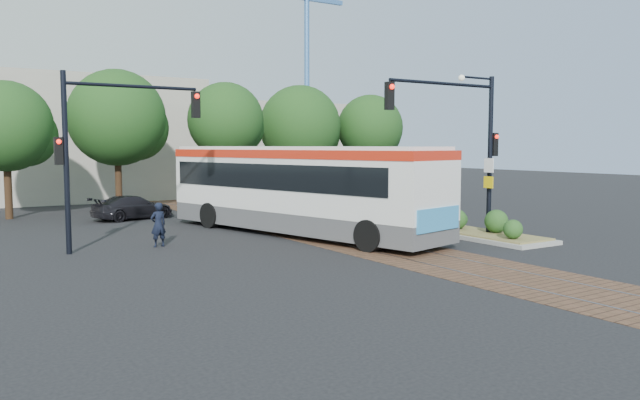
% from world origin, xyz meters
% --- Properties ---
extents(ground, '(120.00, 120.00, 0.00)m').
position_xyz_m(ground, '(0.00, 0.00, 0.00)').
color(ground, black).
rests_on(ground, ground).
extents(trackbed, '(3.60, 40.00, 0.02)m').
position_xyz_m(trackbed, '(0.00, 4.00, 0.01)').
color(trackbed, brown).
rests_on(trackbed, ground).
extents(tree_row, '(26.40, 5.60, 7.67)m').
position_xyz_m(tree_row, '(1.21, 16.42, 4.85)').
color(tree_row, '#382314').
rests_on(tree_row, ground).
extents(warehouses, '(40.00, 13.00, 8.00)m').
position_xyz_m(warehouses, '(-0.53, 28.75, 3.81)').
color(warehouses, '#ADA899').
rests_on(warehouses, ground).
extents(crane, '(8.00, 0.50, 18.00)m').
position_xyz_m(crane, '(18.00, 34.00, 10.88)').
color(crane, '#3F72B2').
rests_on(crane, ground).
extents(city_bus, '(5.85, 13.50, 3.54)m').
position_xyz_m(city_bus, '(-0.77, 3.93, 1.97)').
color(city_bus, '#49494C').
rests_on(city_bus, ground).
extents(traffic_island, '(2.20, 5.20, 1.13)m').
position_xyz_m(traffic_island, '(4.82, -0.90, 0.33)').
color(traffic_island, gray).
rests_on(traffic_island, ground).
extents(signal_pole_main, '(5.49, 0.46, 6.00)m').
position_xyz_m(signal_pole_main, '(3.86, -0.81, 4.16)').
color(signal_pole_main, black).
rests_on(signal_pole_main, ground).
extents(signal_pole_left, '(4.99, 0.34, 6.00)m').
position_xyz_m(signal_pole_left, '(-8.37, 4.00, 3.86)').
color(signal_pole_left, black).
rests_on(signal_pole_left, ground).
extents(officer, '(0.63, 0.46, 1.58)m').
position_xyz_m(officer, '(-6.54, 3.84, 0.79)').
color(officer, black).
rests_on(officer, ground).
extents(parked_car, '(4.28, 2.56, 1.16)m').
position_xyz_m(parked_car, '(-4.93, 12.65, 0.58)').
color(parked_car, black).
rests_on(parked_car, ground).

